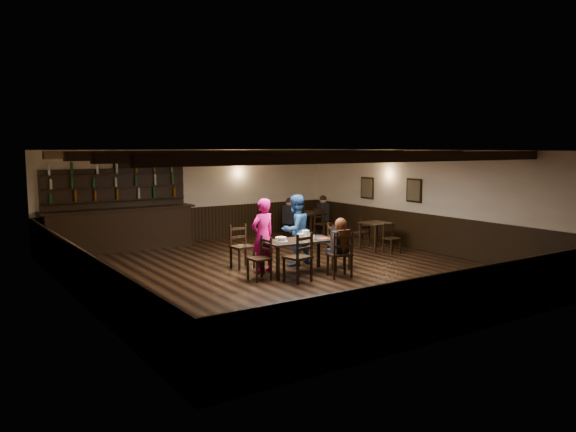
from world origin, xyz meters
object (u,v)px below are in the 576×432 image
dining_table (299,243)px  woman_pink (263,236)px  bar_counter (119,224)px  chair_near_left (301,254)px  cake (281,239)px  man_blue (295,230)px  chair_near_right (341,251)px

dining_table → woman_pink: 0.82m
bar_counter → woman_pink: bearing=-68.0°
dining_table → chair_near_left: bearing=-122.6°
chair_near_left → cake: chair_near_left is taller
chair_near_left → bar_counter: bar_counter is taller
man_blue → cake: 1.13m
chair_near_right → cake: 1.32m
chair_near_right → man_blue: man_blue is taller
chair_near_right → bar_counter: bar_counter is taller
chair_near_left → bar_counter: size_ratio=0.25×
chair_near_left → chair_near_right: bearing=-8.3°
dining_table → man_blue: (0.43, 0.77, 0.16)m
man_blue → woman_pink: bearing=3.2°
chair_near_right → bar_counter: 6.54m
chair_near_right → woman_pink: size_ratio=0.60×
chair_near_left → chair_near_right: size_ratio=1.04×
chair_near_left → chair_near_right: (0.95, -0.14, -0.02)m
man_blue → bar_counter: size_ratio=0.41×
chair_near_left → woman_pink: size_ratio=0.62×
woman_pink → dining_table: bearing=130.2°
man_blue → cake: bearing=29.1°
dining_table → bar_counter: 5.56m
chair_near_left → woman_pink: bearing=97.9°
woman_pink → cake: 0.50m
chair_near_right → man_blue: bearing=92.5°
dining_table → cake: (-0.45, 0.05, 0.12)m
man_blue → dining_table: bearing=50.8°
chair_near_left → man_blue: man_blue is taller
man_blue → cake: size_ratio=5.60×
chair_near_left → man_blue: size_ratio=0.62×
chair_near_right → dining_table: bearing=120.8°
dining_table → chair_near_left: 0.84m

